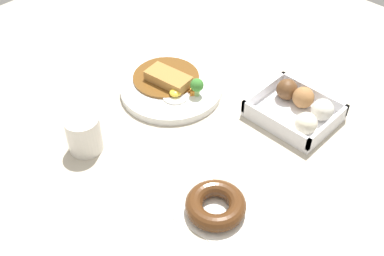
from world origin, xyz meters
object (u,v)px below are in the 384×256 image
Objects in this scene: chocolate_ring_donut at (216,206)px; coffee_mug at (84,134)px; donut_box at (299,109)px; curry_plate at (171,86)px.

chocolate_ring_donut is 1.69× the size of coffee_mug.
coffee_mug reaches higher than donut_box.
chocolate_ring_donut is at bearing -167.75° from coffee_mug.
donut_box is at bearing -82.70° from chocolate_ring_donut.
curry_plate is at bearing -88.28° from coffee_mug.
coffee_mug is at bearing 12.25° from chocolate_ring_donut.
coffee_mug is (0.27, 0.40, 0.02)m from donut_box.
chocolate_ring_donut is 0.32m from coffee_mug.
curry_plate and donut_box have the same top height.
coffee_mug is (-0.01, 0.26, 0.03)m from curry_plate.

